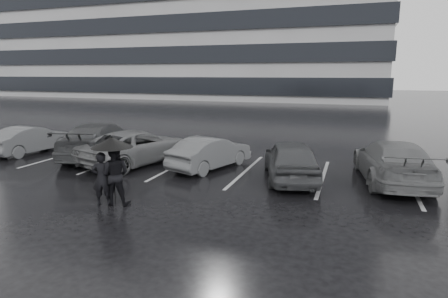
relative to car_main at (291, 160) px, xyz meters
name	(u,v)px	position (x,y,z in m)	size (l,w,h in m)	color
ground	(206,188)	(-2.35, -1.92, -0.69)	(160.00, 160.00, 0.00)	black
office_building	(189,6)	(-24.35, 46.08, 13.65)	(61.00, 26.00, 29.00)	#9A9A9C
car_main	(291,160)	(0.00, 0.00, 0.00)	(1.63, 4.05, 1.38)	black
car_west_a	(210,153)	(-3.15, 0.55, -0.08)	(1.29, 3.71, 1.22)	#303033
car_west_b	(137,147)	(-6.28, 0.39, -0.01)	(2.24, 4.87, 1.35)	#454547
car_west_c	(101,140)	(-8.37, 0.86, 0.06)	(2.10, 5.16, 1.50)	black
car_west_d	(31,139)	(-11.90, 0.54, -0.07)	(1.31, 3.75, 1.24)	#303033
car_east	(393,161)	(3.26, 0.79, 0.02)	(1.98, 4.86, 1.41)	#454547
pedestrian_left	(102,179)	(-4.48, -4.25, 0.06)	(0.55, 0.36, 1.50)	black
pedestrian_right	(115,175)	(-4.18, -4.07, 0.16)	(0.83, 0.64, 1.70)	black
umbrella	(112,142)	(-4.24, -4.03, 1.05)	(1.13, 1.13, 1.91)	black
stall_stripes	(211,168)	(-3.15, 0.58, -0.69)	(19.72, 5.00, 0.00)	#A4A4A7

